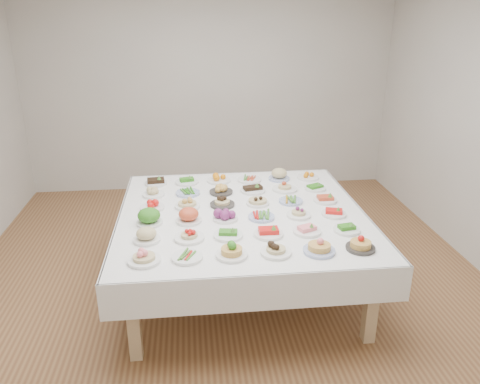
{
  "coord_description": "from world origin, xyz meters",
  "views": [
    {
      "loc": [
        -0.3,
        -3.96,
        2.4
      ],
      "look_at": [
        0.13,
        -0.06,
        0.88
      ],
      "focal_mm": 35.0,
      "sensor_mm": 36.0,
      "label": 1
    }
  ],
  "objects": [
    {
      "name": "dish_5",
      "position": [
        0.92,
        -1.0,
        0.8
      ],
      "size": [
        0.21,
        0.21,
        0.12
      ],
      "color": "#2F2C2A",
      "rests_on": "display_table"
    },
    {
      "name": "dish_2",
      "position": [
        -0.04,
        -1.0,
        0.82
      ],
      "size": [
        0.23,
        0.23,
        0.14
      ],
      "color": "white",
      "rests_on": "display_table"
    },
    {
      "name": "dish_0",
      "position": [
        -0.66,
        -1.01,
        0.82
      ],
      "size": [
        0.23,
        0.23,
        0.14
      ],
      "color": "white",
      "rests_on": "display_table"
    },
    {
      "name": "dish_25",
      "position": [
        -0.34,
        0.27,
        0.77
      ],
      "size": [
        0.23,
        0.23,
        0.05
      ],
      "color": "#4C66B2",
      "rests_on": "display_table"
    },
    {
      "name": "dish_3",
      "position": [
        0.29,
        -0.99,
        0.81
      ],
      "size": [
        0.23,
        0.23,
        0.13
      ],
      "color": "white",
      "rests_on": "display_table"
    },
    {
      "name": "dish_26",
      "position": [
        -0.02,
        0.26,
        0.79
      ],
      "size": [
        0.22,
        0.22,
        0.09
      ],
      "color": "#2F2C2A",
      "rests_on": "display_table"
    },
    {
      "name": "dish_34",
      "position": [
        0.61,
        0.58,
        0.8
      ],
      "size": [
        0.22,
        0.22,
        0.12
      ],
      "color": "#4C66B2",
      "rests_on": "display_table"
    },
    {
      "name": "dish_7",
      "position": [
        -0.34,
        -0.69,
        0.81
      ],
      "size": [
        0.23,
        0.23,
        0.12
      ],
      "color": "white",
      "rests_on": "display_table"
    },
    {
      "name": "dish_15",
      "position": [
        0.28,
        -0.37,
        0.77
      ],
      "size": [
        0.22,
        0.22,
        0.05
      ],
      "color": "#4C66B2",
      "rests_on": "display_table"
    },
    {
      "name": "dish_30",
      "position": [
        -0.66,
        0.58,
        0.79
      ],
      "size": [
        0.22,
        0.22,
        0.1
      ],
      "color": "white",
      "rests_on": "display_table"
    },
    {
      "name": "dish_23",
      "position": [
        0.92,
        -0.06,
        0.79
      ],
      "size": [
        0.21,
        0.21,
        0.1
      ],
      "color": "white",
      "rests_on": "display_table"
    },
    {
      "name": "dish_13",
      "position": [
        -0.34,
        -0.37,
        0.8
      ],
      "size": [
        0.21,
        0.21,
        0.12
      ],
      "color": "white",
      "rests_on": "display_table"
    },
    {
      "name": "dish_29",
      "position": [
        0.91,
        0.26,
        0.78
      ],
      "size": [
        0.21,
        0.21,
        0.08
      ],
      "color": "white",
      "rests_on": "display_table"
    },
    {
      "name": "dish_28",
      "position": [
        0.61,
        0.27,
        0.8
      ],
      "size": [
        0.24,
        0.24,
        0.11
      ],
      "color": "white",
      "rests_on": "display_table"
    },
    {
      "name": "dish_14",
      "position": [
        -0.03,
        -0.36,
        0.8
      ],
      "size": [
        0.21,
        0.21,
        0.1
      ],
      "color": "white",
      "rests_on": "display_table"
    },
    {
      "name": "display_table",
      "position": [
        0.13,
        -0.21,
        0.68
      ],
      "size": [
        2.15,
        2.15,
        0.75
      ],
      "color": "white",
      "rests_on": "ground"
    },
    {
      "name": "dish_6",
      "position": [
        -0.66,
        -0.69,
        0.8
      ],
      "size": [
        0.21,
        0.21,
        0.12
      ],
      "color": "white",
      "rests_on": "display_table"
    },
    {
      "name": "dish_10",
      "position": [
        0.6,
        -0.68,
        0.78
      ],
      "size": [
        0.22,
        0.22,
        0.09
      ],
      "color": "white",
      "rests_on": "display_table"
    },
    {
      "name": "dish_27",
      "position": [
        0.29,
        0.27,
        0.8
      ],
      "size": [
        0.24,
        0.24,
        0.11
      ],
      "color": "white",
      "rests_on": "display_table"
    },
    {
      "name": "dish_1",
      "position": [
        -0.35,
        -1.0,
        0.77
      ],
      "size": [
        0.22,
        0.22,
        0.05
      ],
      "color": "white",
      "rests_on": "display_table"
    },
    {
      "name": "dish_20",
      "position": [
        -0.03,
        -0.05,
        0.8
      ],
      "size": [
        0.22,
        0.22,
        0.12
      ],
      "color": "#2F2C2A",
      "rests_on": "display_table"
    },
    {
      "name": "dish_12",
      "position": [
        -0.66,
        -0.37,
        0.81
      ],
      "size": [
        0.23,
        0.23,
        0.13
      ],
      "color": "white",
      "rests_on": "display_table"
    },
    {
      "name": "dish_4",
      "position": [
        0.61,
        -1.01,
        0.81
      ],
      "size": [
        0.23,
        0.23,
        0.13
      ],
      "color": "#4C66B2",
      "rests_on": "display_table"
    },
    {
      "name": "dish_35",
      "position": [
        0.92,
        0.58,
        0.79
      ],
      "size": [
        0.22,
        0.22,
        0.09
      ],
      "color": "white",
      "rests_on": "display_table"
    },
    {
      "name": "dish_17",
      "position": [
        0.91,
        -0.37,
        0.78
      ],
      "size": [
        0.21,
        0.21,
        0.08
      ],
      "color": "white",
      "rests_on": "display_table"
    },
    {
      "name": "dish_16",
      "position": [
        0.6,
        -0.36,
        0.79
      ],
      "size": [
        0.2,
        0.2,
        0.1
      ],
      "color": "white",
      "rests_on": "display_table"
    },
    {
      "name": "dish_31",
      "position": [
        -0.35,
        0.58,
        0.79
      ],
      "size": [
        0.23,
        0.23,
        0.09
      ],
      "color": "white",
      "rests_on": "display_table"
    },
    {
      "name": "dish_24",
      "position": [
        -0.67,
        0.26,
        0.79
      ],
      "size": [
        0.21,
        0.21,
        0.09
      ],
      "color": "white",
      "rests_on": "display_table"
    },
    {
      "name": "dish_32",
      "position": [
        -0.02,
        0.59,
        0.8
      ],
      "size": [
        0.24,
        0.24,
        0.11
      ],
      "color": "white",
      "rests_on": "display_table"
    },
    {
      "name": "dish_18",
      "position": [
        -0.66,
        -0.05,
        0.79
      ],
      "size": [
        0.21,
        0.21,
        0.09
      ],
      "color": "white",
      "rests_on": "display_table"
    },
    {
      "name": "room_envelope",
      "position": [
        0.0,
        0.0,
        1.83
      ],
      "size": [
        5.02,
        5.02,
        2.81
      ],
      "color": "olive",
      "rests_on": "ground"
    },
    {
      "name": "dish_11",
      "position": [
        0.92,
        -0.69,
        0.78
      ],
      "size": [
        0.21,
        0.21,
        0.09
      ],
      "color": "white",
      "rests_on": "display_table"
    },
    {
      "name": "dish_21",
      "position": [
        0.29,
        -0.06,
        0.8
      ],
      "size": [
        0.21,
        0.21,
        0.11
      ],
      "color": "white",
      "rests_on": "display_table"
    },
    {
      "name": "dish_19",
      "position": [
        -0.35,
        -0.05,
        0.81
      ],
      "size": [
        0.22,
        0.22,
        0.12
      ],
      "color": "white",
      "rests_on": "display_table"
    },
    {
      "name": "dish_33",
      "position": [
        0.3,
        0.58,
        0.77
      ],
      "size": [
        0.24,
        0.24,
        0.05
      ],
      "color": "white",
      "rests_on": "display_table"
    },
    {
      "name": "dish_22",
      "position": [
        0.6,
        -0.04,
        0.78
      ],
      "size": [
        0.22,
        0.22,
        0.06
      ],
      "color": "#4C66B2",
      "rests_on": "display_table"
    },
    {
      "name": "dish_9",
      "position": [
        0.28,
        -0.69,
        0.79
      ],
      "size": [
        0.23,
        0.23,
        0.1
      ],
      "color": "white",
      "rests_on": "display_table"
    },
    {
      "name": "dish_8",
      "position": [
        -0.03,
        -0.68,
        0.79
      ],
      "size": [
        0.23,
        0.23,
        0.1
      ],
      "color": "white",
      "rests_on": "display_table"
    }
  ]
}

